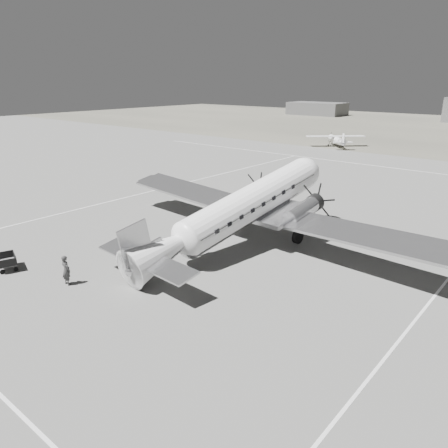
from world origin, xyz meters
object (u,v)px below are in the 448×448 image
at_px(shed_secondary, 317,109).
at_px(ramp_agent, 140,252).
at_px(baggage_cart_far, 7,262).
at_px(passenger, 177,240).
at_px(light_plane_left, 336,141).
at_px(ground_crew, 66,270).
at_px(dc3_airliner, 242,210).
at_px(baggage_cart_near, 141,257).

bearing_deg(shed_secondary, ramp_agent, -66.51).
bearing_deg(baggage_cart_far, passenger, 75.04).
xyz_separation_m(shed_secondary, ramp_agent, (51.09, -117.53, -1.19)).
height_order(shed_secondary, light_plane_left, shed_secondary).
xyz_separation_m(light_plane_left, ground_crew, (12.69, -60.09, -0.17)).
bearing_deg(dc3_airliner, shed_secondary, 120.16).
bearing_deg(ramp_agent, light_plane_left, 18.02).
distance_m(shed_secondary, baggage_cart_near, 128.14).
bearing_deg(light_plane_left, ground_crew, -120.48).
bearing_deg(baggage_cart_far, light_plane_left, 115.84).
distance_m(light_plane_left, baggage_cart_far, 61.82).
relative_size(shed_secondary, dc3_airliner, 0.64).
bearing_deg(passenger, light_plane_left, 2.89).
bearing_deg(ground_crew, ramp_agent, -101.27).
height_order(light_plane_left, ramp_agent, light_plane_left).
relative_size(shed_secondary, passenger, 11.02).
height_order(baggage_cart_far, ramp_agent, ramp_agent).
height_order(ramp_agent, passenger, passenger).
bearing_deg(dc3_airliner, baggage_cart_near, -111.61).
distance_m(shed_secondary, light_plane_left, 72.57).
bearing_deg(passenger, dc3_airliner, -51.56).
relative_size(shed_secondary, ground_crew, 9.96).
bearing_deg(ground_crew, baggage_cart_far, 14.00).
relative_size(light_plane_left, passenger, 6.33).
distance_m(shed_secondary, ramp_agent, 128.16).
bearing_deg(passenger, ramp_agent, 164.01).
distance_m(shed_secondary, baggage_cart_far, 131.52).
height_order(dc3_airliner, passenger, dc3_airliner).
distance_m(ground_crew, passenger, 7.82).
bearing_deg(baggage_cart_near, ramp_agent, -115.09).
distance_m(dc3_airliner, ramp_agent, 7.58).
xyz_separation_m(baggage_cart_far, ramp_agent, (5.71, 5.91, 0.33)).
xyz_separation_m(baggage_cart_near, ground_crew, (-0.91, -4.71, 0.48)).
height_order(baggage_cart_near, ground_crew, ground_crew).
distance_m(baggage_cart_far, ramp_agent, 8.22).
bearing_deg(ramp_agent, ground_crew, 173.30).
bearing_deg(ramp_agent, dc3_airliner, -21.37).
bearing_deg(baggage_cart_far, dc3_airliner, 73.18).
xyz_separation_m(dc3_airliner, ground_crew, (-4.08, -11.31, -1.78)).
bearing_deg(dc3_airliner, ramp_agent, -111.51).
xyz_separation_m(shed_secondary, ground_crew, (50.18, -122.21, -1.10)).
bearing_deg(shed_secondary, dc3_airliner, -63.93).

